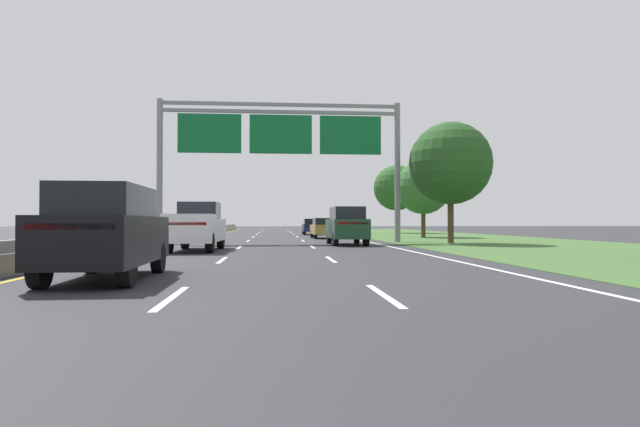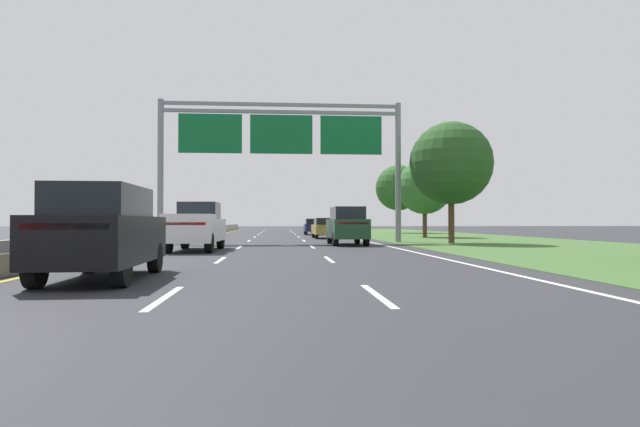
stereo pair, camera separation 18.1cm
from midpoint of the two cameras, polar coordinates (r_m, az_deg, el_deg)
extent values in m
plane|color=#2B2B30|center=(33.96, -4.86, -3.05)|extent=(220.00, 220.00, 0.00)
cube|color=white|center=(9.70, -15.99, -8.57)|extent=(0.14, 3.00, 0.01)
cube|color=white|center=(18.57, -10.60, -4.87)|extent=(0.14, 3.00, 0.01)
cube|color=white|center=(27.52, -8.72, -3.56)|extent=(0.14, 3.00, 0.01)
cube|color=white|center=(36.50, -7.77, -2.89)|extent=(0.14, 3.00, 0.01)
cube|color=white|center=(45.49, -7.19, -2.48)|extent=(0.14, 3.00, 0.01)
cube|color=white|center=(54.48, -6.81, -2.21)|extent=(0.14, 3.00, 0.01)
cube|color=white|center=(63.47, -6.53, -2.01)|extent=(0.14, 3.00, 0.01)
cube|color=white|center=(72.47, -6.32, -1.87)|extent=(0.14, 3.00, 0.01)
cube|color=white|center=(81.46, -6.16, -1.75)|extent=(0.14, 3.00, 0.01)
cube|color=white|center=(9.70, 6.25, -8.60)|extent=(0.14, 3.00, 0.01)
cube|color=white|center=(18.57, 0.87, -4.88)|extent=(0.14, 3.00, 0.01)
cube|color=white|center=(27.52, -1.00, -3.56)|extent=(0.14, 3.00, 0.01)
cube|color=white|center=(36.50, -1.95, -2.89)|extent=(0.14, 3.00, 0.01)
cube|color=white|center=(45.49, -2.53, -2.49)|extent=(0.14, 3.00, 0.01)
cube|color=white|center=(54.48, -2.91, -2.21)|extent=(0.14, 3.00, 0.01)
cube|color=white|center=(63.47, -3.19, -2.02)|extent=(0.14, 3.00, 0.01)
cube|color=white|center=(72.47, -3.40, -1.87)|extent=(0.14, 3.00, 0.01)
cube|color=white|center=(81.46, -3.56, -1.76)|extent=(0.14, 3.00, 0.01)
cube|color=white|center=(34.46, 5.01, -3.01)|extent=(0.16, 106.00, 0.01)
cube|color=gold|center=(34.46, -14.73, -2.99)|extent=(0.16, 106.00, 0.01)
cube|color=#3D602D|center=(36.71, 17.50, -2.83)|extent=(14.00, 110.00, 0.02)
cube|color=gray|center=(34.58, -15.87, -2.53)|extent=(0.60, 110.00, 0.55)
cube|color=gray|center=(34.57, -15.87, -1.82)|extent=(0.25, 110.00, 0.30)
cylinder|color=gray|center=(34.20, -16.78, 4.36)|extent=(0.36, 0.36, 8.78)
cylinder|color=gray|center=(34.33, 8.06, 4.32)|extent=(0.36, 0.36, 8.78)
cube|color=gray|center=(34.10, -4.33, 11.43)|extent=(14.70, 0.24, 0.20)
cube|color=gray|center=(34.01, -4.33, 10.69)|extent=(14.70, 0.24, 0.20)
cube|color=#0C602D|center=(33.82, -11.77, 8.32)|extent=(3.83, 0.12, 2.40)
cube|color=#0C602D|center=(33.58, -4.33, 8.37)|extent=(3.83, 0.12, 2.40)
cube|color=#0C602D|center=(33.89, 3.09, 8.28)|extent=(3.83, 0.12, 2.40)
cube|color=silver|center=(24.75, -13.15, -1.73)|extent=(2.12, 5.44, 1.00)
cube|color=black|center=(25.59, -12.83, 0.29)|extent=(1.76, 1.94, 0.78)
cube|color=#B21414|center=(22.13, -14.30, -1.05)|extent=(1.68, 0.12, 0.12)
cube|color=silver|center=(23.05, -13.86, -0.30)|extent=(2.04, 1.99, 0.20)
cylinder|color=black|center=(26.72, -14.30, -2.73)|extent=(0.32, 0.85, 0.84)
cylinder|color=black|center=(26.46, -10.67, -2.76)|extent=(0.32, 0.85, 0.84)
cylinder|color=black|center=(23.13, -16.00, -3.02)|extent=(0.32, 0.85, 0.84)
cylinder|color=black|center=(22.82, -11.82, -3.06)|extent=(0.32, 0.85, 0.84)
cube|color=black|center=(13.08, -21.99, -2.57)|extent=(1.99, 4.74, 1.05)
cube|color=black|center=(12.94, -22.15, 1.24)|extent=(1.69, 3.03, 0.68)
cube|color=#B21414|center=(10.87, -25.34, -1.25)|extent=(1.60, 0.11, 0.12)
cylinder|color=black|center=(14.87, -23.35, -4.37)|extent=(0.28, 0.77, 0.76)
cylinder|color=black|center=(14.47, -17.12, -4.50)|extent=(0.28, 0.77, 0.76)
cylinder|color=black|center=(11.87, -27.97, -5.26)|extent=(0.28, 0.77, 0.76)
cylinder|color=black|center=(11.36, -20.24, -5.50)|extent=(0.28, 0.77, 0.76)
cube|color=#193D23|center=(30.15, 2.67, -1.61)|extent=(1.92, 4.71, 1.05)
cube|color=black|center=(30.00, 2.71, 0.03)|extent=(1.65, 3.01, 0.68)
cube|color=#B21414|center=(27.86, 3.31, -1.03)|extent=(1.60, 0.09, 0.12)
cylinder|color=black|center=(31.65, 0.80, -2.53)|extent=(0.26, 0.76, 0.76)
cylinder|color=black|center=(31.86, 3.74, -2.52)|extent=(0.26, 0.76, 0.76)
cylinder|color=black|center=(28.48, 1.47, -2.72)|extent=(0.26, 0.76, 0.76)
cylinder|color=black|center=(28.71, 4.72, -2.70)|extent=(0.26, 0.76, 0.76)
cube|color=#161E47|center=(52.99, -0.95, -1.51)|extent=(1.86, 4.41, 0.72)
cube|color=black|center=(52.93, -0.94, -0.84)|extent=(1.58, 2.31, 0.52)
cube|color=#B21414|center=(50.83, -0.80, -1.30)|extent=(1.53, 0.09, 0.12)
cylinder|color=black|center=(54.45, -1.88, -1.87)|extent=(0.23, 0.66, 0.66)
cylinder|color=black|center=(54.54, -0.20, -1.87)|extent=(0.23, 0.66, 0.66)
cylinder|color=black|center=(51.46, -1.74, -1.93)|extent=(0.23, 0.66, 0.66)
cylinder|color=black|center=(51.56, 0.04, -1.93)|extent=(0.23, 0.66, 0.66)
cube|color=#A38438|center=(41.66, 0.30, -1.69)|extent=(1.90, 4.43, 0.72)
cube|color=black|center=(41.61, 0.31, -0.84)|extent=(1.61, 2.33, 0.52)
cube|color=#B21414|center=(39.51, 0.64, -1.43)|extent=(1.53, 0.11, 0.12)
cylinder|color=black|center=(43.08, -0.97, -2.15)|extent=(0.23, 0.66, 0.66)
cylinder|color=black|center=(43.25, 1.14, -2.14)|extent=(0.23, 0.66, 0.66)
cylinder|color=black|center=(40.10, -0.61, -2.24)|extent=(0.23, 0.66, 0.66)
cylinder|color=black|center=(40.28, 1.66, -2.24)|extent=(0.23, 0.66, 0.66)
cylinder|color=#4C3823|center=(32.84, 13.53, -0.66)|extent=(0.36, 0.36, 2.80)
sphere|color=#234C1E|center=(33.02, 13.51, 5.20)|extent=(4.92, 4.92, 4.92)
cylinder|color=#4C3823|center=(45.12, 10.79, -1.00)|extent=(0.36, 0.36, 2.35)
sphere|color=#33662D|center=(45.21, 10.78, 2.78)|extent=(4.50, 4.50, 4.50)
cylinder|color=#4C3823|center=(61.19, 8.02, -0.63)|extent=(0.36, 0.36, 3.05)
sphere|color=#285623|center=(61.30, 8.01, 2.72)|extent=(5.14, 5.14, 5.14)
camera|label=1|loc=(0.09, -90.19, 0.00)|focal=30.18mm
camera|label=2|loc=(0.09, 89.81, 0.00)|focal=30.18mm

